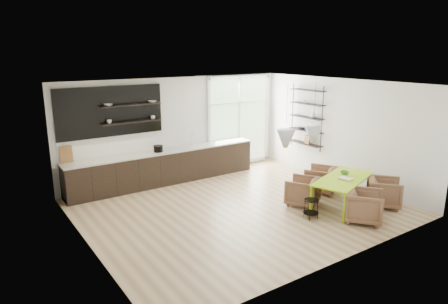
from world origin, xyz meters
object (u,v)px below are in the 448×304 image
at_px(wire_stool, 311,206).
at_px(dining_table, 343,180).
at_px(armchair_back_right, 321,179).
at_px(armchair_back_left, 303,191).
at_px(armchair_front_right, 384,192).
at_px(armchair_front_left, 364,206).

bearing_deg(wire_stool, dining_table, 4.53).
bearing_deg(dining_table, wire_stool, 165.35).
distance_m(armchair_back_right, wire_stool, 1.80).
relative_size(armchair_back_right, wire_stool, 1.76).
xyz_separation_m(dining_table, wire_stool, (-1.13, -0.09, -0.37)).
bearing_deg(armchair_back_left, armchair_front_right, 113.40).
relative_size(armchair_back_left, armchair_front_left, 0.96).
bearing_deg(armchair_front_right, dining_table, 104.86).
distance_m(armchair_back_right, armchair_front_right, 1.62).
height_order(armchair_back_right, armchair_front_right, armchair_front_right).
xyz_separation_m(armchair_back_right, wire_stool, (-1.45, -1.06, -0.07)).
height_order(armchair_back_left, armchair_front_right, armchair_front_right).
distance_m(armchair_back_left, armchair_front_left, 1.51).
xyz_separation_m(dining_table, armchair_back_right, (0.32, 0.97, -0.31)).
bearing_deg(armchair_back_right, armchair_front_left, 42.00).
relative_size(armchair_back_left, armchair_front_right, 0.97).
bearing_deg(armchair_back_right, armchair_back_left, -9.06).
height_order(dining_table, armchair_front_right, dining_table).
bearing_deg(wire_stool, armchair_back_right, 36.13).
xyz_separation_m(dining_table, armchair_back_left, (-0.71, 0.60, -0.31)).
height_order(dining_table, armchair_front_left, armchair_front_left).
bearing_deg(wire_stool, armchair_front_left, -43.40).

